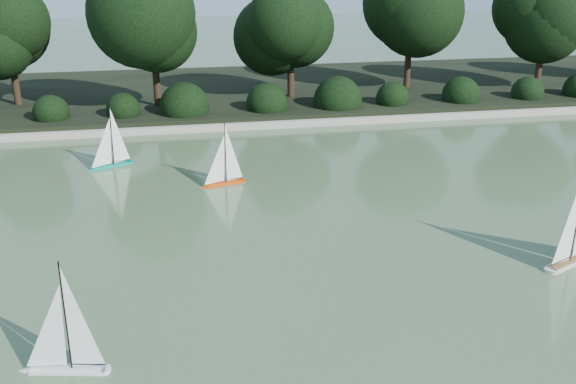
% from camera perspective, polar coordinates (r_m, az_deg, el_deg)
% --- Properties ---
extents(ground, '(80.00, 80.00, 0.00)m').
position_cam_1_polar(ground, '(9.33, 7.56, -8.63)').
color(ground, '#3A5533').
rests_on(ground, ground).
extents(pond_coping, '(40.00, 0.35, 0.18)m').
position_cam_1_polar(pond_coping, '(17.48, -1.50, 6.05)').
color(pond_coping, gray).
rests_on(pond_coping, ground).
extents(far_bank, '(40.00, 8.00, 0.30)m').
position_cam_1_polar(far_bank, '(21.32, -3.26, 8.91)').
color(far_bank, black).
rests_on(far_bank, ground).
extents(tree_line, '(26.31, 3.93, 4.39)m').
position_cam_1_polar(tree_line, '(19.61, 0.92, 15.26)').
color(tree_line, black).
rests_on(tree_line, ground).
extents(shrub_hedge, '(29.10, 1.10, 1.10)m').
position_cam_1_polar(shrub_hedge, '(18.26, -1.97, 7.85)').
color(shrub_hedge, black).
rests_on(shrub_hedge, ground).
extents(sailboat_white_a, '(1.09, 0.37, 1.49)m').
position_cam_1_polar(sailboat_white_a, '(7.98, -19.68, -13.41)').
color(sailboat_white_a, silver).
rests_on(sailboat_white_a, ground).
extents(sailboat_orange, '(1.00, 0.42, 1.38)m').
position_cam_1_polar(sailboat_orange, '(13.20, -5.98, 1.53)').
color(sailboat_orange, '#E63D00').
rests_on(sailboat_orange, ground).
extents(sailboat_teal, '(1.02, 0.62, 1.47)m').
position_cam_1_polar(sailboat_teal, '(14.74, -15.71, 2.99)').
color(sailboat_teal, '#028C74').
rests_on(sailboat_teal, ground).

